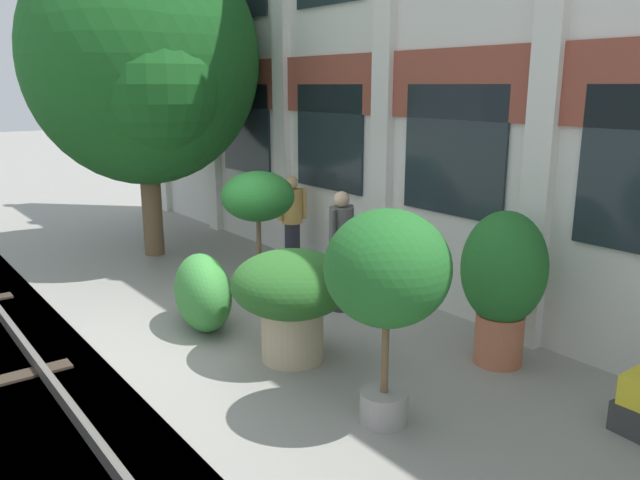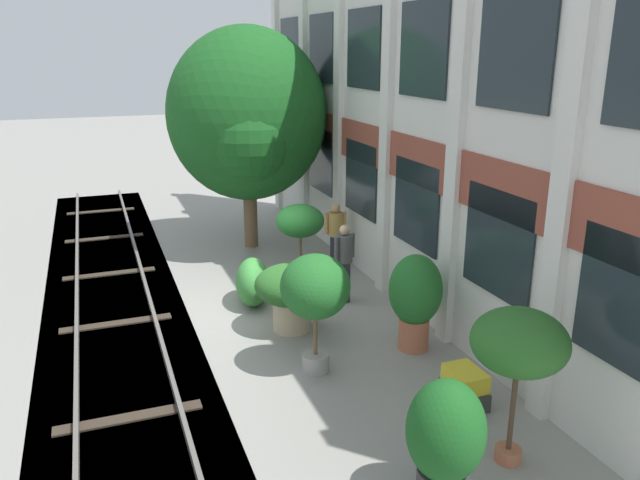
{
  "view_description": "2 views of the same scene",
  "coord_description": "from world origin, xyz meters",
  "px_view_note": "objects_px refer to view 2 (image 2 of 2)",
  "views": [
    {
      "loc": [
        6.79,
        -3.39,
        3.09
      ],
      "look_at": [
        1.06,
        0.98,
        1.29
      ],
      "focal_mm": 35.0,
      "sensor_mm": 36.0,
      "label": 1
    },
    {
      "loc": [
        11.71,
        -2.88,
        5.2
      ],
      "look_at": [
        0.87,
        1.15,
        1.6
      ],
      "focal_mm": 35.0,
      "sensor_mm": 36.0,
      "label": 2
    }
  ],
  "objects_px": {
    "potted_plant_tall_urn": "(300,223)",
    "potted_plant_square_trough": "(464,387)",
    "resident_by_doorway": "(344,261)",
    "potted_plant_glazed_jar": "(445,438)",
    "potted_plant_terracotta_small": "(519,344)",
    "resident_watching_tracks": "(335,233)",
    "topiary_hedge": "(253,282)",
    "broadleaf_tree": "(247,119)",
    "potted_plant_ribbed_drum": "(415,295)",
    "potted_plant_stone_basin": "(291,290)",
    "potted_plant_low_pan": "(315,290)"
  },
  "relations": [
    {
      "from": "potted_plant_glazed_jar",
      "to": "resident_by_doorway",
      "type": "height_order",
      "value": "resident_by_doorway"
    },
    {
      "from": "potted_plant_terracotta_small",
      "to": "potted_plant_square_trough",
      "type": "bearing_deg",
      "value": 170.91
    },
    {
      "from": "potted_plant_square_trough",
      "to": "topiary_hedge",
      "type": "xyz_separation_m",
      "value": [
        -4.87,
        -2.04,
        0.22
      ]
    },
    {
      "from": "potted_plant_glazed_jar",
      "to": "resident_by_doorway",
      "type": "bearing_deg",
      "value": 168.35
    },
    {
      "from": "potted_plant_glazed_jar",
      "to": "potted_plant_tall_urn",
      "type": "xyz_separation_m",
      "value": [
        -7.32,
        0.7,
        0.58
      ]
    },
    {
      "from": "potted_plant_square_trough",
      "to": "potted_plant_stone_basin",
      "type": "bearing_deg",
      "value": -153.92
    },
    {
      "from": "potted_plant_ribbed_drum",
      "to": "potted_plant_stone_basin",
      "type": "bearing_deg",
      "value": -129.77
    },
    {
      "from": "potted_plant_tall_urn",
      "to": "potted_plant_square_trough",
      "type": "relative_size",
      "value": 2.48
    },
    {
      "from": "broadleaf_tree",
      "to": "resident_watching_tracks",
      "type": "xyz_separation_m",
      "value": [
        2.36,
        1.51,
        -2.57
      ]
    },
    {
      "from": "potted_plant_tall_urn",
      "to": "topiary_hedge",
      "type": "distance_m",
      "value": 1.76
    },
    {
      "from": "potted_plant_stone_basin",
      "to": "resident_by_doorway",
      "type": "relative_size",
      "value": 0.82
    },
    {
      "from": "potted_plant_ribbed_drum",
      "to": "resident_watching_tracks",
      "type": "relative_size",
      "value": 1.1
    },
    {
      "from": "topiary_hedge",
      "to": "broadleaf_tree",
      "type": "bearing_deg",
      "value": 166.14
    },
    {
      "from": "broadleaf_tree",
      "to": "potted_plant_tall_urn",
      "type": "distance_m",
      "value": 3.77
    },
    {
      "from": "potted_plant_terracotta_small",
      "to": "potted_plant_glazed_jar",
      "type": "relative_size",
      "value": 1.32
    },
    {
      "from": "resident_watching_tracks",
      "to": "topiary_hedge",
      "type": "bearing_deg",
      "value": -46.36
    },
    {
      "from": "potted_plant_terracotta_small",
      "to": "potted_plant_glazed_jar",
      "type": "height_order",
      "value": "potted_plant_terracotta_small"
    },
    {
      "from": "potted_plant_stone_basin",
      "to": "potted_plant_square_trough",
      "type": "relative_size",
      "value": 1.83
    },
    {
      "from": "broadleaf_tree",
      "to": "potted_plant_glazed_jar",
      "type": "xyz_separation_m",
      "value": [
        10.52,
        -0.37,
        -2.55
      ]
    },
    {
      "from": "potted_plant_glazed_jar",
      "to": "potted_plant_tall_urn",
      "type": "relative_size",
      "value": 0.86
    },
    {
      "from": "potted_plant_terracotta_small",
      "to": "potted_plant_tall_urn",
      "type": "bearing_deg",
      "value": -175.7
    },
    {
      "from": "potted_plant_square_trough",
      "to": "resident_by_doorway",
      "type": "relative_size",
      "value": 0.45
    },
    {
      "from": "potted_plant_square_trough",
      "to": "resident_by_doorway",
      "type": "height_order",
      "value": "resident_by_doorway"
    },
    {
      "from": "potted_plant_terracotta_small",
      "to": "potted_plant_ribbed_drum",
      "type": "bearing_deg",
      "value": 173.51
    },
    {
      "from": "potted_plant_terracotta_small",
      "to": "potted_plant_tall_urn",
      "type": "relative_size",
      "value": 1.13
    },
    {
      "from": "potted_plant_low_pan",
      "to": "potted_plant_terracotta_small",
      "type": "xyz_separation_m",
      "value": [
        3.11,
        1.56,
        0.23
      ]
    },
    {
      "from": "potted_plant_low_pan",
      "to": "potted_plant_glazed_jar",
      "type": "relative_size",
      "value": 1.27
    },
    {
      "from": "potted_plant_glazed_jar",
      "to": "potted_plant_square_trough",
      "type": "distance_m",
      "value": 2.36
    },
    {
      "from": "broadleaf_tree",
      "to": "topiary_hedge",
      "type": "xyz_separation_m",
      "value": [
        3.89,
        -0.96,
        -2.94
      ]
    },
    {
      "from": "broadleaf_tree",
      "to": "potted_plant_glazed_jar",
      "type": "relative_size",
      "value": 3.57
    },
    {
      "from": "potted_plant_glazed_jar",
      "to": "potted_plant_square_trough",
      "type": "bearing_deg",
      "value": 140.65
    },
    {
      "from": "broadleaf_tree",
      "to": "potted_plant_terracotta_small",
      "type": "relative_size",
      "value": 2.7
    },
    {
      "from": "potted_plant_ribbed_drum",
      "to": "potted_plant_tall_urn",
      "type": "xyz_separation_m",
      "value": [
        -3.68,
        -0.9,
        0.44
      ]
    },
    {
      "from": "potted_plant_stone_basin",
      "to": "topiary_hedge",
      "type": "bearing_deg",
      "value": -165.57
    },
    {
      "from": "potted_plant_ribbed_drum",
      "to": "potted_plant_stone_basin",
      "type": "distance_m",
      "value": 2.36
    },
    {
      "from": "resident_by_doorway",
      "to": "topiary_hedge",
      "type": "relative_size",
      "value": 1.29
    },
    {
      "from": "potted_plant_ribbed_drum",
      "to": "potted_plant_terracotta_small",
      "type": "relative_size",
      "value": 0.83
    },
    {
      "from": "potted_plant_glazed_jar",
      "to": "resident_watching_tracks",
      "type": "xyz_separation_m",
      "value": [
        -8.16,
        1.88,
        -0.02
      ]
    },
    {
      "from": "potted_plant_glazed_jar",
      "to": "potted_plant_square_trough",
      "type": "relative_size",
      "value": 2.13
    },
    {
      "from": "potted_plant_tall_urn",
      "to": "resident_by_doorway",
      "type": "height_order",
      "value": "potted_plant_tall_urn"
    },
    {
      "from": "broadleaf_tree",
      "to": "potted_plant_stone_basin",
      "type": "height_order",
      "value": "broadleaf_tree"
    },
    {
      "from": "resident_watching_tracks",
      "to": "topiary_hedge",
      "type": "height_order",
      "value": "resident_watching_tracks"
    },
    {
      "from": "potted_plant_terracotta_small",
      "to": "potted_plant_square_trough",
      "type": "xyz_separation_m",
      "value": [
        -1.39,
        0.22,
        -1.42
      ]
    },
    {
      "from": "resident_by_doorway",
      "to": "resident_watching_tracks",
      "type": "bearing_deg",
      "value": -34.95
    },
    {
      "from": "potted_plant_terracotta_small",
      "to": "broadleaf_tree",
      "type": "bearing_deg",
      "value": -175.17
    },
    {
      "from": "potted_plant_ribbed_drum",
      "to": "resident_watching_tracks",
      "type": "bearing_deg",
      "value": 176.37
    },
    {
      "from": "potted_plant_terracotta_small",
      "to": "resident_by_doorway",
      "type": "bearing_deg",
      "value": 179.73
    },
    {
      "from": "potted_plant_tall_urn",
      "to": "resident_watching_tracks",
      "type": "bearing_deg",
      "value": 125.19
    },
    {
      "from": "potted_plant_low_pan",
      "to": "potted_plant_stone_basin",
      "type": "distance_m",
      "value": 1.79
    },
    {
      "from": "resident_by_doorway",
      "to": "resident_watching_tracks",
      "type": "xyz_separation_m",
      "value": [
        -2.09,
        0.63,
        -0.05
      ]
    }
  ]
}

